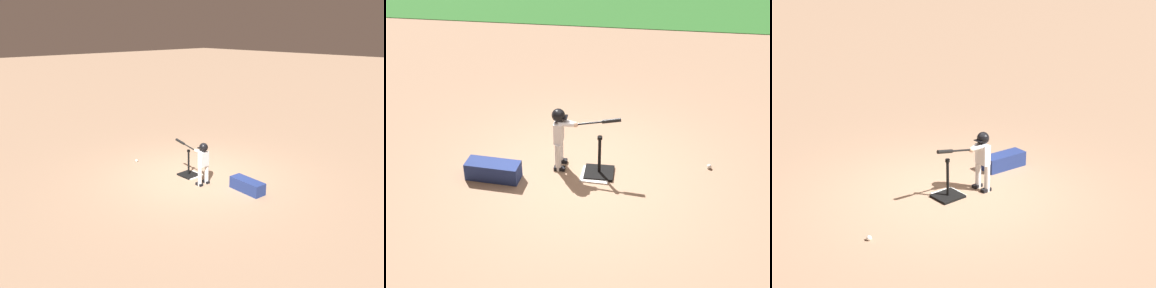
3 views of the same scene
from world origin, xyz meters
TOP-DOWN VIEW (x-y plane):
  - ground_plane at (0.00, 0.00)m, footprint 90.00×90.00m
  - home_plate at (0.15, 0.05)m, footprint 0.46×0.46m
  - batting_tee at (0.20, 0.11)m, footprint 0.46×0.41m
  - batter_child at (-0.41, 0.24)m, footprint 1.07×0.32m
  - baseball at (1.94, 0.49)m, footprint 0.07×0.07m
  - equipment_bag at (-1.43, -0.23)m, footprint 0.86×0.38m

SIDE VIEW (x-z plane):
  - ground_plane at x=0.00m, z-range 0.00..0.00m
  - home_plate at x=0.15m, z-range 0.00..0.02m
  - baseball at x=1.94m, z-range 0.00..0.07m
  - batting_tee at x=0.20m, z-range -0.26..0.43m
  - equipment_bag at x=-1.43m, z-range 0.00..0.28m
  - batter_child at x=-0.41m, z-range 0.13..1.17m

